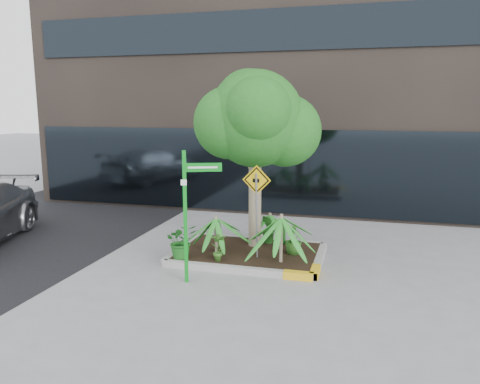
# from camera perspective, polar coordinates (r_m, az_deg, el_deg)

# --- Properties ---
(ground) EXTENTS (80.00, 80.00, 0.00)m
(ground) POSITION_cam_1_polar(r_m,az_deg,el_deg) (10.57, -0.42, -8.33)
(ground) COLOR gray
(ground) RESTS_ON ground
(planter) EXTENTS (3.35, 2.36, 0.15)m
(planter) POSITION_cam_1_polar(r_m,az_deg,el_deg) (10.73, 1.18, -7.47)
(planter) COLOR #9E9E99
(planter) RESTS_ON ground
(tree) EXTENTS (2.84, 2.52, 4.26)m
(tree) POSITION_cam_1_polar(r_m,az_deg,el_deg) (10.71, 1.90, 8.90)
(tree) COLOR gray
(tree) RESTS_ON ground
(palm_front) EXTENTS (1.17, 1.17, 1.30)m
(palm_front) POSITION_cam_1_polar(r_m,az_deg,el_deg) (9.78, 5.07, -3.09)
(palm_front) COLOR gray
(palm_front) RESTS_ON ground
(palm_left) EXTENTS (0.94, 0.94, 1.04)m
(palm_left) POSITION_cam_1_polar(r_m,az_deg,el_deg) (10.48, -2.96, -3.21)
(palm_left) COLOR gray
(palm_left) RESTS_ON ground
(palm_back) EXTENTS (0.79, 0.79, 0.88)m
(palm_back) POSITION_cam_1_polar(r_m,az_deg,el_deg) (11.35, 3.67, -2.80)
(palm_back) COLOR gray
(palm_back) RESTS_ON ground
(shrub_a) EXTENTS (0.94, 0.94, 0.75)m
(shrub_a) POSITION_cam_1_polar(r_m,az_deg,el_deg) (10.25, -7.13, -5.92)
(shrub_a) COLOR #1A5B1B
(shrub_a) RESTS_ON planter
(shrub_b) EXTENTS (0.53, 0.53, 0.68)m
(shrub_b) POSITION_cam_1_polar(r_m,az_deg,el_deg) (10.51, 6.54, -5.70)
(shrub_b) COLOR #295D1B
(shrub_b) RESTS_ON planter
(shrub_c) EXTENTS (0.41, 0.41, 0.63)m
(shrub_c) POSITION_cam_1_polar(r_m,az_deg,el_deg) (9.99, -2.66, -6.66)
(shrub_c) COLOR #326720
(shrub_c) RESTS_ON planter
(shrub_d) EXTENTS (0.52, 0.52, 0.70)m
(shrub_d) POSITION_cam_1_polar(r_m,az_deg,el_deg) (11.24, 3.53, -4.53)
(shrub_d) COLOR #1E5A1A
(shrub_d) RESTS_ON planter
(street_sign_post) EXTENTS (0.94, 0.73, 2.59)m
(street_sign_post) POSITION_cam_1_polar(r_m,az_deg,el_deg) (9.01, -6.41, -1.17)
(street_sign_post) COLOR #0C891C
(street_sign_post) RESTS_ON ground
(cattle_sign) EXTENTS (0.62, 0.15, 2.03)m
(cattle_sign) POSITION_cam_1_polar(r_m,az_deg,el_deg) (9.90, 2.04, -0.50)
(cattle_sign) COLOR slate
(cattle_sign) RESTS_ON ground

